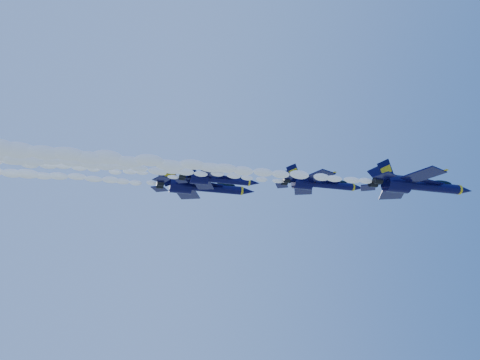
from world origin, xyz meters
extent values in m
cylinder|color=black|center=(25.31, -15.01, 148.99)|extent=(9.22, 1.54, 1.54)
ellipsoid|color=black|center=(18.85, -15.01, 148.94)|extent=(1.60, 2.77, 6.56)
cone|color=black|center=(31.25, -15.01, 148.99)|extent=(2.66, 1.54, 1.54)
cylinder|color=gold|center=(30.02, -15.01, 148.99)|extent=(0.36, 1.60, 1.60)
ellipsoid|color=black|center=(27.05, -15.01, 149.76)|extent=(3.69, 1.20, 1.01)
cube|color=gold|center=(27.05, -15.01, 149.45)|extent=(4.30, 1.02, 0.18)
cube|color=black|center=(20.70, -19.11, 148.99)|extent=(5.49, 6.51, 0.18)
cube|color=black|center=(20.70, -10.91, 148.99)|extent=(5.49, 6.51, 0.18)
cube|color=gold|center=(22.13, -19.11, 149.09)|extent=(2.47, 5.13, 0.10)
cube|color=gold|center=(22.13, -10.91, 149.09)|extent=(2.47, 5.13, 0.10)
cube|color=black|center=(16.60, -16.09, 150.52)|extent=(3.34, 1.05, 3.59)
cube|color=black|center=(16.60, -13.94, 150.52)|extent=(3.34, 1.05, 3.59)
cylinder|color=black|center=(15.27, -15.68, 148.88)|extent=(1.23, 1.13, 1.13)
cylinder|color=black|center=(15.27, -14.35, 148.88)|extent=(1.23, 1.13, 1.13)
cube|color=gold|center=(22.23, -15.01, 149.79)|extent=(11.27, 0.36, 0.08)
ellipsoid|color=white|center=(-12.45, -15.01, 148.58)|extent=(54.40, 2.28, 2.06)
cylinder|color=black|center=(15.04, -0.65, 153.64)|extent=(8.26, 1.38, 1.38)
ellipsoid|color=black|center=(9.26, -0.65, 153.60)|extent=(1.43, 2.48, 5.88)
cone|color=black|center=(20.37, -0.65, 153.64)|extent=(2.39, 1.38, 1.38)
cylinder|color=gold|center=(19.26, -0.65, 153.64)|extent=(0.32, 1.43, 1.43)
ellipsoid|color=black|center=(16.60, -0.65, 154.33)|extent=(3.31, 1.07, 0.91)
cube|color=gold|center=(16.60, -0.65, 154.06)|extent=(3.86, 0.92, 0.17)
cube|color=black|center=(10.91, -4.32, 153.64)|extent=(4.92, 5.84, 0.17)
cube|color=black|center=(10.91, 3.02, 153.64)|extent=(4.92, 5.84, 0.17)
cube|color=gold|center=(12.19, -4.32, 153.73)|extent=(2.21, 4.60, 0.09)
cube|color=gold|center=(12.19, 3.02, 153.73)|extent=(2.21, 4.60, 0.09)
cube|color=black|center=(7.24, -1.61, 155.02)|extent=(2.99, 0.95, 3.22)
cube|color=black|center=(7.24, 0.31, 155.02)|extent=(2.99, 0.95, 3.22)
cylinder|color=black|center=(6.04, -1.25, 153.55)|extent=(1.10, 1.01, 1.01)
cylinder|color=black|center=(6.04, -0.05, 153.55)|extent=(1.10, 1.01, 1.01)
cube|color=gold|center=(12.29, -0.65, 154.36)|extent=(10.10, 0.32, 0.07)
ellipsoid|color=white|center=(-21.62, -0.65, 153.25)|extent=(54.40, 2.05, 1.84)
cylinder|color=black|center=(-3.60, 3.35, 154.27)|extent=(7.70, 1.28, 1.28)
ellipsoid|color=black|center=(-8.99, 3.35, 154.23)|extent=(1.33, 2.31, 5.47)
cone|color=black|center=(1.36, 3.35, 154.27)|extent=(2.22, 1.28, 1.28)
cylinder|color=gold|center=(0.33, 3.35, 154.27)|extent=(0.30, 1.33, 1.33)
ellipsoid|color=black|center=(-2.15, 3.35, 154.91)|extent=(3.08, 1.00, 0.85)
cube|color=gold|center=(-2.15, 3.35, 154.65)|extent=(3.59, 0.86, 0.15)
cube|color=black|center=(-7.45, -0.07, 154.27)|extent=(4.58, 5.44, 0.15)
cube|color=black|center=(-7.45, 6.77, 154.27)|extent=(4.58, 5.44, 0.15)
cube|color=gold|center=(-6.26, -0.07, 154.35)|extent=(2.06, 4.28, 0.09)
cube|color=gold|center=(-6.26, 6.77, 154.35)|extent=(2.06, 4.28, 0.09)
cube|color=black|center=(-10.87, 2.45, 155.55)|extent=(2.79, 0.88, 3.00)
cube|color=black|center=(-10.87, 4.25, 155.55)|extent=(2.79, 0.88, 3.00)
cylinder|color=black|center=(-11.99, 2.79, 154.18)|extent=(1.03, 0.94, 0.94)
cylinder|color=black|center=(-11.99, 3.91, 154.18)|extent=(1.03, 0.94, 0.94)
cube|color=gold|center=(-6.17, 3.35, 154.93)|extent=(9.41, 0.30, 0.07)
ellipsoid|color=white|center=(-39.61, 3.35, 153.88)|extent=(54.40, 1.91, 1.72)
cylinder|color=black|center=(-4.52, 9.65, 154.88)|extent=(9.96, 1.66, 1.66)
ellipsoid|color=black|center=(-11.49, 9.65, 154.82)|extent=(1.73, 2.99, 7.08)
cone|color=black|center=(1.89, 9.65, 154.88)|extent=(2.88, 1.66, 1.66)
cylinder|color=gold|center=(0.57, 9.65, 154.88)|extent=(0.39, 1.73, 1.73)
ellipsoid|color=black|center=(-2.64, 9.65, 155.71)|extent=(3.98, 1.29, 1.10)
cube|color=gold|center=(-2.64, 9.65, 155.38)|extent=(4.65, 1.11, 0.20)
cube|color=black|center=(-9.50, 5.22, 154.88)|extent=(5.93, 7.03, 0.20)
cube|color=black|center=(-9.50, 14.08, 154.88)|extent=(5.93, 7.03, 0.20)
cube|color=gold|center=(-7.95, 5.22, 154.99)|extent=(2.67, 5.54, 0.11)
cube|color=gold|center=(-7.95, 14.08, 154.99)|extent=(2.67, 5.54, 0.11)
cube|color=black|center=(-13.93, 8.49, 156.54)|extent=(3.60, 1.14, 3.88)
cube|color=black|center=(-13.93, 10.81, 156.54)|extent=(3.60, 1.14, 3.88)
cylinder|color=black|center=(-15.37, 8.93, 154.77)|extent=(1.33, 1.22, 1.22)
cylinder|color=black|center=(-15.37, 10.37, 154.77)|extent=(1.33, 1.22, 1.22)
cube|color=gold|center=(-7.84, 9.65, 155.74)|extent=(12.17, 0.39, 0.09)
ellipsoid|color=white|center=(-43.12, 9.65, 154.47)|extent=(54.40, 2.47, 2.22)
camera|label=1|loc=(-21.33, -74.11, 123.09)|focal=35.00mm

